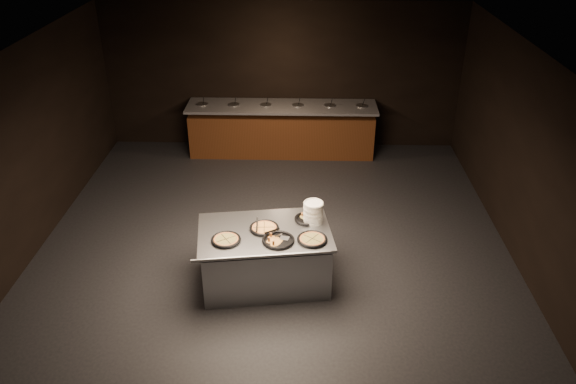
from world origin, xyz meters
The scene contains 11 objects.
room centered at (0.00, 0.00, 1.45)m, with size 7.02×8.02×2.92m.
salad_bar centered at (0.00, 3.56, 0.44)m, with size 3.70×0.83×1.18m.
serving_counter centered at (-0.07, -0.63, 0.40)m, with size 1.86×1.34×0.82m.
plate_stack centered at (0.57, -0.38, 0.97)m, with size 0.26×0.26×0.29m, color white.
pan_veggie_whole centered at (-0.54, -0.87, 0.84)m, with size 0.38×0.38×0.04m.
pan_cheese_whole centered at (-0.07, -0.58, 0.84)m, with size 0.39×0.39×0.04m.
pan_cheese_slices_a centered at (0.49, -0.34, 0.84)m, with size 0.34×0.34×0.04m.
pan_cheese_slices_b centered at (0.12, -0.86, 0.84)m, with size 0.41×0.41×0.04m.
pan_veggie_slices centered at (0.55, -0.83, 0.84)m, with size 0.39×0.39×0.04m.
server_left centered at (-0.16, -0.58, 0.89)m, with size 0.09×0.30×0.14m.
server_right centered at (0.09, -0.79, 0.90)m, with size 0.33×0.14×0.16m.
Camera 1 is at (0.41, -6.76, 4.82)m, focal length 35.00 mm.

